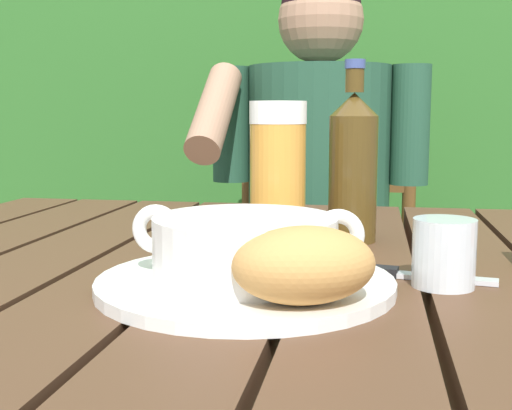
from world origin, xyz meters
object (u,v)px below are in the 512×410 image
Objects in this scene: water_glass_small at (444,253)px; beer_bottle at (353,165)px; beer_glass at (278,174)px; chair_near_diner at (322,292)px; person_eating at (316,201)px; serving_plate at (245,283)px; bread_roll at (304,265)px; soup_bowl at (245,246)px; table_knife at (395,273)px.

beer_bottle is at bearing 113.64° from water_glass_small.
beer_bottle is at bearing 25.71° from beer_glass.
chair_near_diner is 0.75× the size of person_eating.
serving_plate is 1.92× the size of bread_roll.
beer_bottle is at bearing 70.37° from soup_bowl.
table_knife is (-0.05, 0.03, -0.03)m from water_glass_small.
table_knife is at bearing 27.17° from serving_plate.
table_knife is at bearing -44.96° from beer_glass.
beer_glass is 0.23m from table_knife.
beer_glass reaches higher than bread_roll.
water_glass_small reaches higher than table_knife.
soup_bowl is at bearing -109.63° from beer_bottle.
water_glass_small is (0.19, -1.00, 0.32)m from chair_near_diner.
bread_roll is at bearing -49.40° from soup_bowl.
beer_glass is 0.78× the size of beer_bottle.
soup_bowl is 1.23× the size of beer_glass.
chair_near_diner reaches higher than water_glass_small.
beer_bottle reaches higher than bread_roll.
beer_glass is at bearing -154.29° from beer_bottle.
person_eating reaches higher than soup_bowl.
beer_glass reaches higher than table_knife.
chair_near_diner reaches higher than table_knife.
water_glass_small is at bearing 12.93° from soup_bowl.
chair_near_diner is at bearing 89.97° from soup_bowl.
soup_bowl is (-0.00, -1.04, 0.33)m from chair_near_diner.
table_knife is (0.15, 0.08, -0.04)m from soup_bowl.
person_eating reaches higher than table_knife.
beer_bottle is 3.51× the size of water_glass_small.
beer_bottle is (0.10, 0.27, 0.10)m from serving_plate.
bread_roll is (0.07, -0.08, 0.04)m from serving_plate.
person_eating is 6.57× the size of beer_glass.
soup_bowl is (0.00, -0.00, 0.04)m from serving_plate.
chair_near_diner is 5.37× the size of table_knife.
table_knife is at bearing 145.94° from water_glass_small.
beer_glass is at bearing 137.34° from water_glass_small.
beer_bottle is at bearing 105.06° from table_knife.
water_glass_small is at bearing -42.66° from beer_glass.
bread_roll reaches higher than serving_plate.
beer_bottle reaches higher than table_knife.
bread_roll reaches higher than water_glass_small.
chair_near_diner reaches higher than bread_roll.
beer_bottle is 1.41× the size of table_knife.
chair_near_diner is at bearing 89.17° from person_eating.
serving_plate reaches higher than table_knife.
beer_glass is 2.72× the size of water_glass_small.
bread_roll is (0.07, -0.92, 0.07)m from person_eating.
serving_plate is (0.00, -0.85, 0.03)m from person_eating.
bread_roll is 0.35m from beer_bottle.
beer_bottle reaches higher than chair_near_diner.
person_eating reaches higher than beer_glass.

